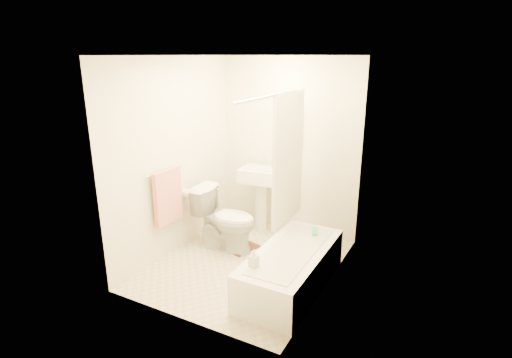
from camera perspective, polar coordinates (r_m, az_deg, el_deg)
The scene contains 17 objects.
floor at distance 4.91m, azimuth -1.40°, elevation -11.98°, with size 2.40×2.40×0.00m, color beige.
ceiling at distance 4.29m, azimuth -1.64°, elevation 17.25°, with size 2.40×2.40×0.00m, color white.
wall_back at distance 5.50m, azimuth 4.67°, elevation 4.60°, with size 2.00×0.02×2.40m, color beige.
wall_left at distance 5.01m, azimuth -11.54°, elevation 3.04°, with size 0.02×2.40×2.40m, color beige.
wall_right at distance 4.07m, azimuth 10.83°, elevation -0.21°, with size 0.02×2.40×2.40m, color beige.
mirror at distance 5.42m, azimuth 4.66°, elevation 7.66°, with size 0.40×0.03×0.55m, color white.
curtain_rod at distance 4.26m, azimuth 2.68°, elevation 11.84°, with size 0.03×0.03×1.70m, color silver.
shower_curtain at distance 4.75m, azimuth 4.62°, elevation 2.82°, with size 0.04×0.80×1.55m, color silver.
towel_bar at distance 4.82m, azimuth -12.97°, elevation 1.17°, with size 0.02×0.02×0.60m, color silver.
towel at distance 4.90m, azimuth -12.46°, elevation -2.47°, with size 0.06×0.45×0.66m, color #CC7266.
toilet_paper at distance 5.19m, azimuth -9.78°, elevation -2.10°, with size 0.12×0.12×0.11m, color white.
toilet at distance 5.13m, azimuth -4.35°, elevation -5.77°, with size 0.46×0.81×0.80m, color silver.
sink at distance 5.60m, azimuth 0.65°, elevation -2.55°, with size 0.51×0.41×1.00m, color white, non-canonical shape.
bathtub at distance 4.40m, azimuth 5.06°, elevation -12.65°, with size 0.66×1.52×0.43m, color white, non-canonical shape.
bath_mat at distance 5.33m, azimuth -2.90°, elevation -9.39°, with size 0.53×0.40×0.02m, color #48291F.
soap_bottle at distance 3.94m, azimuth -0.33°, elevation -11.30°, with size 0.08×0.08×0.18m, color white.
scrub_brush at distance 4.71m, azimuth 8.36°, elevation -7.47°, with size 0.06×0.19×0.04m, color #45BC78.
Camera 1 is at (2.12, -3.73, 2.41)m, focal length 28.00 mm.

